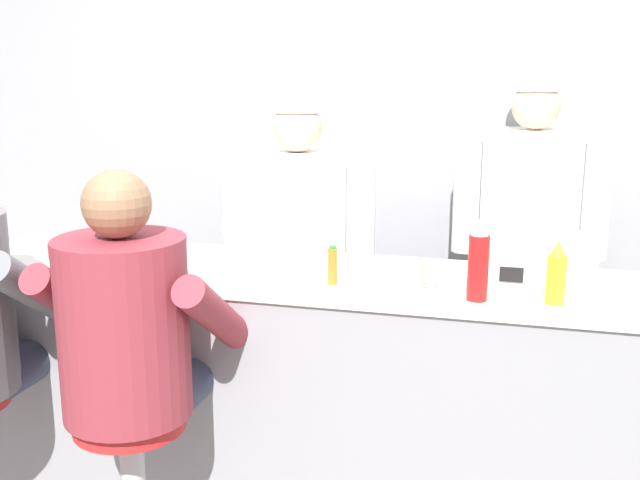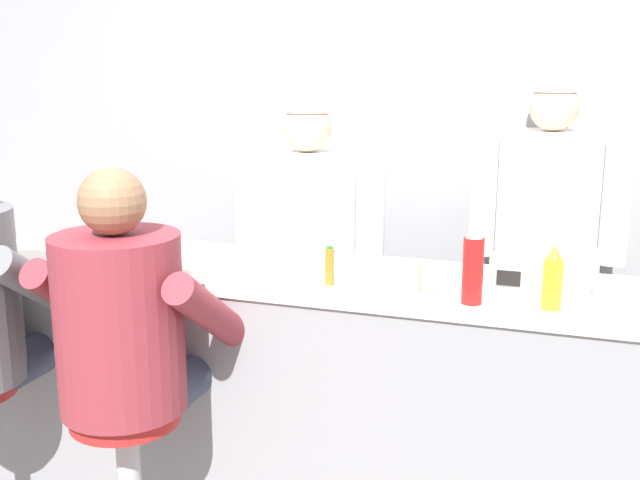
{
  "view_description": "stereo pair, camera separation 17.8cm",
  "coord_description": "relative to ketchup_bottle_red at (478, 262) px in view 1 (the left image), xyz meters",
  "views": [
    {
      "loc": [
        0.76,
        -2.19,
        1.74
      ],
      "look_at": [
        0.11,
        0.26,
        1.16
      ],
      "focal_mm": 42.0,
      "sensor_mm": 36.0,
      "label": 1
    },
    {
      "loc": [
        0.93,
        -2.14,
        1.74
      ],
      "look_at": [
        0.11,
        0.26,
        1.16
      ],
      "focal_mm": 42.0,
      "sensor_mm": 36.0,
      "label": 2
    }
  ],
  "objects": [
    {
      "name": "napkin_dispenser_chrome",
      "position": [
        0.1,
        0.12,
        -0.05
      ],
      "size": [
        0.12,
        0.07,
        0.13
      ],
      "color": "silver",
      "rests_on": "diner_counter"
    },
    {
      "name": "ketchup_bottle_red",
      "position": [
        0.0,
        0.0,
        0.0
      ],
      "size": [
        0.06,
        0.06,
        0.26
      ],
      "color": "red",
      "rests_on": "diner_counter"
    },
    {
      "name": "water_pitcher_clear",
      "position": [
        0.28,
        0.18,
        -0.03
      ],
      "size": [
        0.16,
        0.13,
        0.19
      ],
      "color": "silver",
      "rests_on": "diner_counter"
    },
    {
      "name": "breakfast_plate",
      "position": [
        -1.1,
        0.04,
        -0.11
      ],
      "size": [
        0.23,
        0.23,
        0.05
      ],
      "color": "white",
      "rests_on": "diner_counter"
    },
    {
      "name": "diner_seated_maroon",
      "position": [
        -1.03,
        -0.3,
        -0.24
      ],
      "size": [
        0.6,
        0.59,
        1.46
      ],
      "color": "#B2B5BA",
      "rests_on": "ground_plane"
    },
    {
      "name": "cook_in_whites_far",
      "position": [
        0.17,
        1.3,
        -0.16
      ],
      "size": [
        0.71,
        0.46,
        1.82
      ],
      "color": "#232328",
      "rests_on": "ground_plane"
    },
    {
      "name": "wall_back",
      "position": [
        -0.66,
        1.63,
        0.19
      ],
      "size": [
        10.0,
        0.06,
        2.7
      ],
      "color": "#99999E",
      "rests_on": "ground_plane"
    },
    {
      "name": "diner_counter",
      "position": [
        -0.66,
        0.2,
        -0.64
      ],
      "size": [
        2.54,
        0.57,
        1.04
      ],
      "color": "gray",
      "rests_on": "ground_plane"
    },
    {
      "name": "hot_sauce_bottle_orange",
      "position": [
        -0.47,
        0.05,
        -0.06
      ],
      "size": [
        0.03,
        0.03,
        0.13
      ],
      "color": "orange",
      "rests_on": "diner_counter"
    },
    {
      "name": "cereal_bowl",
      "position": [
        -1.55,
        0.16,
        -0.09
      ],
      "size": [
        0.14,
        0.14,
        0.05
      ],
      "color": "#B24C47",
      "rests_on": "diner_counter"
    },
    {
      "name": "mustard_bottle_yellow",
      "position": [
        0.23,
        0.02,
        -0.03
      ],
      "size": [
        0.06,
        0.06,
        0.2
      ],
      "color": "yellow",
      "rests_on": "diner_counter"
    },
    {
      "name": "coffee_mug_tan",
      "position": [
        -0.21,
        0.07,
        -0.07
      ],
      "size": [
        0.14,
        0.09,
        0.1
      ],
      "color": "beige",
      "rests_on": "diner_counter"
    },
    {
      "name": "cook_in_whites_near",
      "position": [
        -0.8,
        0.75,
        -0.21
      ],
      "size": [
        0.68,
        0.43,
        1.73
      ],
      "color": "#232328",
      "rests_on": "ground_plane"
    }
  ]
}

